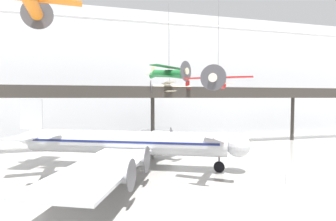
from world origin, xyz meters
The scene contains 10 objects.
ground_plane centered at (0.00, 0.00, 0.00)m, with size 260.00×260.00×0.00m, color #9E9B96.
hangar_back_wall centered at (0.00, 32.46, 13.31)m, with size 140.00×3.00×26.62m.
mezzanine_walkway centered at (0.00, 23.82, 9.24)m, with size 110.00×3.20×10.94m.
ceiling_truss_beam centered at (0.00, 22.49, 21.85)m, with size 120.00×0.60×0.60m.
airliner_silver_main centered at (-6.42, 11.17, 3.23)m, with size 29.41×34.61×8.84m.
suspended_plane_cream_biplane centered at (2.75, 23.24, 10.63)m, with size 7.49×9.19×12.48m.
suspended_plane_red_highwing centered at (1.81, 1.54, 10.55)m, with size 5.94×5.50×11.69m.
suspended_plane_green_biplane centered at (-0.41, 11.85, 12.23)m, with size 6.35×6.09×10.31m.
suspended_plane_orange_highwing centered at (-15.47, 5.38, 17.81)m, with size 9.17×7.46×5.33m.
stanchion_barrier centered at (9.09, 0.62, 0.33)m, with size 0.36×0.36×1.08m.
Camera 1 is at (-9.47, -22.00, 8.96)m, focal length 28.00 mm.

